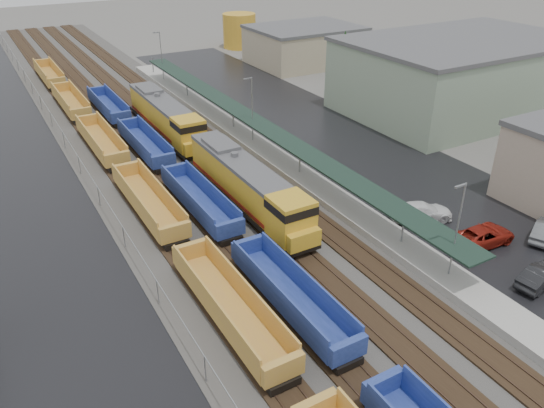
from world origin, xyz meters
The scene contains 16 objects.
ballast_strip centered at (0.00, 60.00, 0.04)m, with size 20.00×160.00×0.08m, color #302D2B.
trackbed centered at (0.00, 60.00, 0.16)m, with size 14.60×160.00×0.22m.
west_parking_lot centered at (-15.00, 60.00, 0.01)m, with size 10.00×160.00×0.02m, color black.
east_commuter_lot centered at (19.00, 50.00, 0.01)m, with size 16.00×100.00×0.02m, color black.
station_platform centered at (9.50, 50.01, 0.73)m, with size 3.00×80.00×8.00m.
chainlink_fence centered at (-9.50, 58.44, 1.61)m, with size 0.08×160.04×2.02m.
industrial_buildings centered at (37.76, 45.85, 4.25)m, with size 32.52×75.30×9.50m.
tree_east centered at (28.00, 58.00, 6.47)m, with size 4.40×4.40×10.00m.
locomotive_lead centered at (2.00, 36.60, 2.40)m, with size 3.02×19.92×4.51m.
locomotive_trail centered at (2.00, 57.60, 2.40)m, with size 3.02×19.92×4.51m.
well_string_yellow centered at (-6.00, 40.55, 1.17)m, with size 2.64×113.08×2.34m.
well_string_blue centered at (-2.00, 30.74, 1.14)m, with size 2.55×90.40×2.27m.
storage_tank centered at (31.89, 97.64, 3.28)m, with size 6.57×6.57×6.57m, color gold.
parked_car_east_a centered at (14.96, 16.45, 0.75)m, with size 4.57×1.59×1.51m, color black.
parked_car_east_b centered at (15.70, 22.26, 0.77)m, with size 5.53×2.55×1.54m, color maroon.
parked_car_east_c centered at (14.19, 27.64, 0.79)m, with size 5.44×2.21×1.58m, color white.
Camera 1 is at (-17.05, -0.66, 23.33)m, focal length 35.00 mm.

